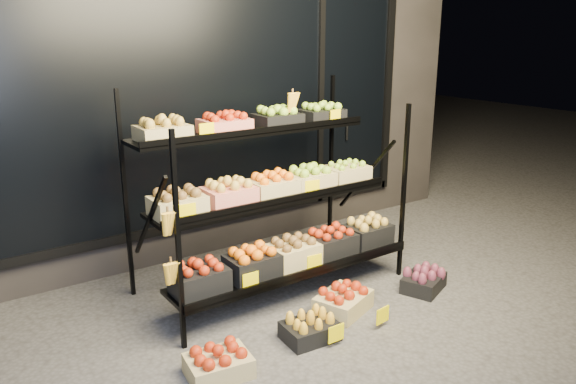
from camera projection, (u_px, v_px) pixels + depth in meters
ground at (320, 316)px, 4.23m from camera, size 24.00×24.00×0.00m
building at (167, 62)px, 5.77m from camera, size 6.00×2.08×3.50m
display_rack at (273, 197)px, 4.47m from camera, size 2.18×1.02×1.69m
tag_floor_a at (336, 339)px, 3.80m from camera, size 0.13×0.01×0.12m
tag_floor_b at (382, 320)px, 4.04m from camera, size 0.13×0.01×0.12m
floor_crate_left at (218, 362)px, 3.48m from camera, size 0.42×0.34×0.20m
floor_crate_midleft at (310, 328)px, 3.89m from camera, size 0.39×0.30×0.19m
floor_crate_midright at (343, 300)px, 4.27m from camera, size 0.50×0.43×0.21m
floor_crate_right at (424, 280)px, 4.62m from camera, size 0.44×0.39×0.19m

